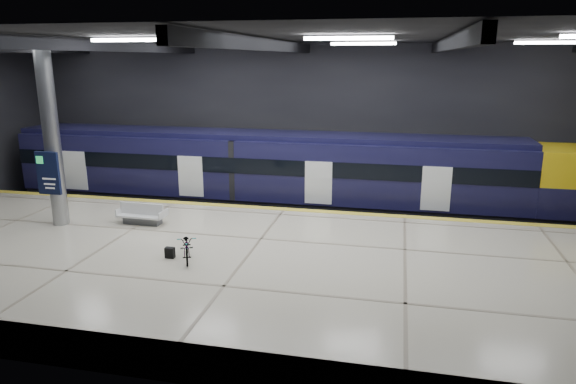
% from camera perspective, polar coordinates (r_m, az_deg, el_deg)
% --- Properties ---
extents(ground, '(30.00, 30.00, 0.00)m').
position_cam_1_polar(ground, '(19.62, -2.20, -7.25)').
color(ground, black).
rests_on(ground, ground).
extents(room_shell, '(30.10, 16.10, 8.05)m').
position_cam_1_polar(room_shell, '(18.27, -2.38, 9.63)').
color(room_shell, black).
rests_on(room_shell, ground).
extents(platform, '(30.00, 11.00, 1.10)m').
position_cam_1_polar(platform, '(17.19, -4.32, -8.58)').
color(platform, beige).
rests_on(platform, ground).
extents(safety_strip, '(30.00, 0.40, 0.01)m').
position_cam_1_polar(safety_strip, '(21.78, -0.43, -1.91)').
color(safety_strip, yellow).
rests_on(safety_strip, platform).
extents(rails, '(30.00, 1.52, 0.16)m').
position_cam_1_polar(rails, '(24.65, 0.98, -2.41)').
color(rails, gray).
rests_on(rails, ground).
extents(train, '(29.40, 2.84, 3.79)m').
position_cam_1_polar(train, '(24.13, 1.10, 2.08)').
color(train, black).
rests_on(train, ground).
extents(bench, '(1.88, 0.82, 0.82)m').
position_cam_1_polar(bench, '(20.60, -15.88, -2.64)').
color(bench, '#595B60').
rests_on(bench, platform).
extents(bicycle, '(1.20, 1.75, 0.87)m').
position_cam_1_polar(bicycle, '(16.65, -11.16, -5.95)').
color(bicycle, '#99999E').
rests_on(bicycle, platform).
extents(pannier_bag, '(0.30, 0.19, 0.35)m').
position_cam_1_polar(pannier_bag, '(16.98, -12.99, -6.59)').
color(pannier_bag, black).
rests_on(pannier_bag, platform).
extents(info_column, '(0.90, 0.78, 6.90)m').
position_cam_1_polar(info_column, '(21.02, -24.82, 5.51)').
color(info_column, '#9EA0A5').
rests_on(info_column, platform).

